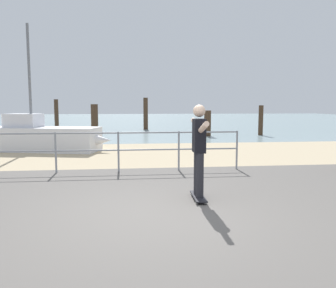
% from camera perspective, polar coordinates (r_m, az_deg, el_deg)
% --- Properties ---
extents(ground_plane, '(24.00, 10.00, 0.04)m').
position_cam_1_polar(ground_plane, '(4.70, -0.96, -15.22)').
color(ground_plane, '#605B56').
rests_on(ground_plane, ground).
extents(beach_strip, '(24.00, 6.00, 0.04)m').
position_cam_1_polar(beach_strip, '(12.48, -4.50, -1.57)').
color(beach_strip, tan).
rests_on(beach_strip, ground).
extents(sea_surface, '(72.00, 50.00, 0.04)m').
position_cam_1_polar(sea_surface, '(40.39, -5.90, 3.94)').
color(sea_surface, '#849EA3').
rests_on(sea_surface, ground).
extents(railing_fence, '(9.42, 0.05, 1.05)m').
position_cam_1_polar(railing_fence, '(9.19, -17.88, -0.37)').
color(railing_fence, gray).
rests_on(railing_fence, ground).
extents(sailboat, '(5.07, 2.41, 4.66)m').
position_cam_1_polar(sailboat, '(13.80, -19.63, 1.01)').
color(sailboat, silver).
rests_on(sailboat, ground).
extents(skateboard, '(0.23, 0.81, 0.08)m').
position_cam_1_polar(skateboard, '(6.46, 4.98, -8.54)').
color(skateboard, black).
rests_on(skateboard, ground).
extents(skateboarder, '(0.22, 1.45, 1.65)m').
position_cam_1_polar(skateboarder, '(6.28, 5.07, -0.14)').
color(skateboarder, '#26262B').
rests_on(skateboarder, skateboard).
extents(groyne_post_0, '(0.29, 0.29, 2.11)m').
position_cam_1_polar(groyne_post_0, '(25.77, -17.74, 4.62)').
color(groyne_post_0, '#422D1E').
rests_on(groyne_post_0, ground).
extents(groyne_post_1, '(0.40, 0.40, 1.76)m').
position_cam_1_polar(groyne_post_1, '(20.27, -11.89, 3.89)').
color(groyne_post_1, '#422D1E').
rests_on(groyne_post_1, ground).
extents(groyne_post_2, '(0.31, 0.31, 2.21)m').
position_cam_1_polar(groyne_post_2, '(24.31, -3.67, 4.94)').
color(groyne_post_2, '#422D1E').
rests_on(groyne_post_2, ground).
extents(groyne_post_3, '(0.38, 0.38, 1.42)m').
position_cam_1_polar(groyne_post_3, '(19.23, 6.46, 3.34)').
color(groyne_post_3, '#422D1E').
rests_on(groyne_post_3, ground).
extents(groyne_post_4, '(0.26, 0.26, 1.70)m').
position_cam_1_polar(groyne_post_4, '(20.35, 14.90, 3.73)').
color(groyne_post_4, '#422D1E').
rests_on(groyne_post_4, ground).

